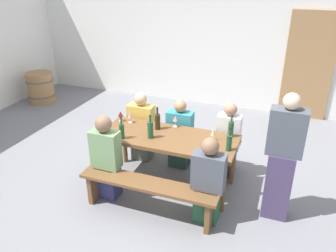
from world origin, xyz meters
TOP-DOWN VIEW (x-y plane):
  - ground_plane at (0.00, 0.00)m, footprint 24.00×24.00m
  - back_wall at (0.00, 3.35)m, footprint 14.00×0.20m
  - wooden_door at (1.71, 3.21)m, footprint 0.90×0.06m
  - tasting_table at (0.00, 0.00)m, footprint 1.83×0.76m
  - bench_near at (0.00, -0.68)m, footprint 1.73×0.30m
  - bench_far at (0.00, 0.68)m, footprint 1.73×0.30m
  - wine_bottle_0 at (-0.20, -0.12)m, footprint 0.08×0.08m
  - wine_bottle_1 at (0.83, -0.09)m, footprint 0.07×0.07m
  - wine_bottle_2 at (-0.21, 0.16)m, footprint 0.08×0.08m
  - wine_bottle_3 at (-0.54, -0.27)m, footprint 0.07×0.07m
  - wine_bottle_4 at (0.78, 0.28)m, footprint 0.07×0.07m
  - wine_glass_0 at (-0.82, 0.22)m, footprint 0.08×0.08m
  - wine_glass_1 at (-0.66, 0.22)m, footprint 0.07×0.07m
  - wine_glass_2 at (0.58, 0.10)m, footprint 0.06×0.06m
  - wine_glass_3 at (-0.01, 0.32)m, footprint 0.07×0.07m
  - seated_guest_near_0 at (-0.64, -0.53)m, footprint 0.37×0.24m
  - seated_guest_near_1 at (0.70, -0.53)m, footprint 0.38×0.24m
  - seated_guest_far_0 at (-0.64, 0.53)m, footprint 0.40×0.24m
  - seated_guest_far_1 at (-0.01, 0.53)m, footprint 0.38×0.24m
  - seated_guest_far_2 at (0.71, 0.53)m, footprint 0.33×0.24m
  - standing_host at (1.46, -0.15)m, footprint 0.40×0.24m
  - wine_barrel at (-3.85, 2.03)m, footprint 0.61×0.61m

SIDE VIEW (x-z plane):
  - ground_plane at x=0.00m, z-range 0.00..0.00m
  - wine_barrel at x=-3.85m, z-range 0.00..0.68m
  - bench_near at x=0.00m, z-range 0.12..0.57m
  - bench_far at x=0.00m, z-range 0.12..0.57m
  - seated_guest_far_1 at x=-0.01m, z-range -0.03..1.04m
  - seated_guest_far_0 at x=-0.64m, z-range -0.03..1.07m
  - seated_guest_near_1 at x=0.70m, z-range -0.03..1.07m
  - seated_guest_far_2 at x=0.71m, z-range -0.03..1.10m
  - seated_guest_near_0 at x=-0.64m, z-range -0.02..1.14m
  - tasting_table at x=0.00m, z-range 0.29..1.04m
  - standing_host at x=1.46m, z-range -0.03..1.56m
  - wine_glass_2 at x=0.58m, z-range 0.78..0.93m
  - wine_glass_0 at x=-0.82m, z-range 0.78..0.93m
  - wine_bottle_1 at x=0.83m, z-range 0.71..1.01m
  - wine_bottle_3 at x=-0.54m, z-range 0.70..1.02m
  - wine_bottle_4 at x=0.78m, z-range 0.71..1.02m
  - wine_bottle_2 at x=-0.21m, z-range 0.71..1.03m
  - wine_glass_3 at x=-0.01m, z-range 0.79..0.95m
  - wine_glass_1 at x=-0.66m, z-range 0.78..0.95m
  - wine_bottle_0 at x=-0.20m, z-range 0.71..1.03m
  - wooden_door at x=1.71m, z-range 0.00..2.10m
  - back_wall at x=0.00m, z-range 0.00..3.20m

